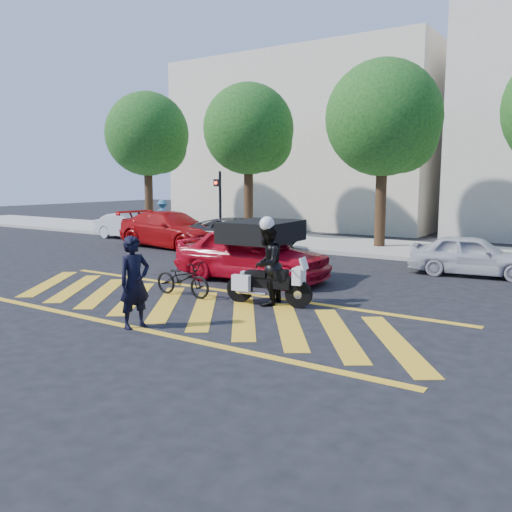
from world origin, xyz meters
The scene contains 18 objects.
ground centered at (0.00, 0.00, 0.00)m, with size 90.00×90.00×0.00m, color black.
sidewalk centered at (0.00, 12.00, 0.07)m, with size 60.00×5.00×0.15m, color #9E998E.
crosswalk centered at (-0.04, 0.00, 0.00)m, with size 12.33×4.00×0.01m.
building_left centered at (-8.00, 21.00, 5.00)m, with size 16.00×8.00×10.00m, color beige.
tree_far_left centered at (-12.87, 12.06, 5.05)m, with size 4.40×4.40×7.41m.
tree_left centered at (-6.37, 12.06, 4.99)m, with size 4.20×4.20×7.26m.
tree_center centered at (0.13, 12.06, 5.10)m, with size 4.60×4.60×7.56m.
signal_pole centered at (-6.50, 9.74, 1.92)m, with size 0.28×0.43×3.20m.
officer_bike centered at (0.31, -1.85, 0.90)m, with size 0.66×0.43×1.80m, color black.
bicycle centered at (-0.81, 0.81, 0.44)m, with size 0.58×1.67×0.88m, color black.
police_motorcycle centered at (1.42, 1.21, 0.50)m, with size 2.08×0.80×0.92m.
officer_moto centered at (1.41, 1.21, 0.94)m, with size 0.92×0.71×1.89m, color black.
red_convertible centered at (-0.55, 3.50, 0.77)m, with size 1.83×4.54×1.55m, color #B6081A.
parked_far_left centered at (-11.50, 9.16, 0.61)m, with size 1.29×3.70×1.22m, color #B5B8BD.
parked_left centered at (-7.56, 7.80, 0.76)m, with size 2.12×5.21×1.51m, color #A30A0B.
parked_mid_left centered at (-4.53, 8.44, 0.66)m, with size 2.20×4.78×1.33m, color black.
parked_mid_right centered at (4.50, 7.80, 0.61)m, with size 1.45×3.61×1.23m, color #BAB9BE.
pedestrian_left centered at (-11.87, 11.84, 0.97)m, with size 1.06×0.61×1.63m, color teal.
Camera 1 is at (8.00, -9.14, 2.91)m, focal length 38.00 mm.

